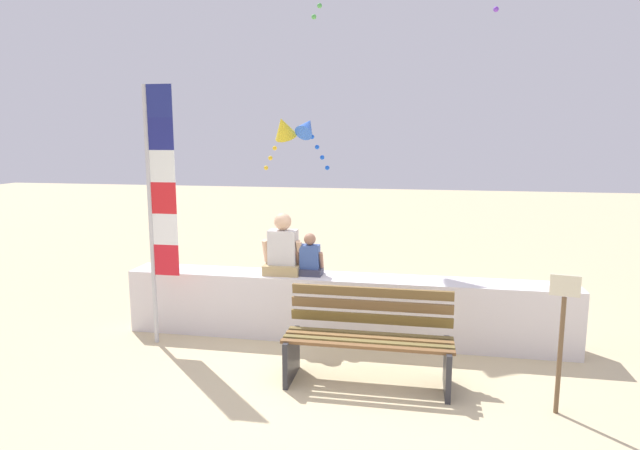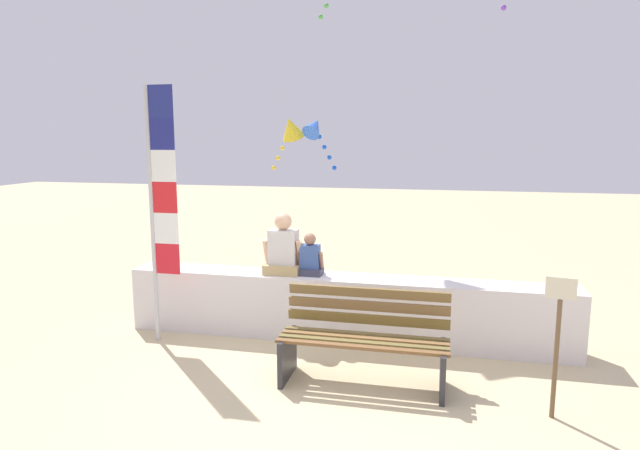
{
  "view_description": "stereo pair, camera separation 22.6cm",
  "coord_description": "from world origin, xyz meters",
  "px_view_note": "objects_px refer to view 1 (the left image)",
  "views": [
    {
      "loc": [
        0.83,
        -4.75,
        2.36
      ],
      "look_at": [
        -0.29,
        1.26,
        1.36
      ],
      "focal_mm": 30.16,
      "sensor_mm": 36.0,
      "label": 1
    },
    {
      "loc": [
        1.05,
        -4.71,
        2.36
      ],
      "look_at": [
        -0.29,
        1.26,
        1.36
      ],
      "focal_mm": 30.16,
      "sensor_mm": 36.0,
      "label": 2
    }
  ],
  "objects_px": {
    "flag_banner": "(158,198)",
    "kite_yellow": "(283,129)",
    "park_bench": "(368,340)",
    "person_adult": "(283,250)",
    "kite_blue": "(308,128)",
    "person_child": "(310,259)",
    "sign_post": "(562,332)"
  },
  "relations": [
    {
      "from": "person_child",
      "to": "sign_post",
      "type": "xyz_separation_m",
      "value": [
        2.46,
        -1.4,
        -0.22
      ]
    },
    {
      "from": "kite_blue",
      "to": "kite_yellow",
      "type": "relative_size",
      "value": 0.99
    },
    {
      "from": "park_bench",
      "to": "person_adult",
      "type": "xyz_separation_m",
      "value": [
        -1.12,
        1.08,
        0.62
      ]
    },
    {
      "from": "park_bench",
      "to": "person_adult",
      "type": "bearing_deg",
      "value": 136.16
    },
    {
      "from": "person_child",
      "to": "kite_yellow",
      "type": "relative_size",
      "value": 0.49
    },
    {
      "from": "park_bench",
      "to": "kite_blue",
      "type": "relative_size",
      "value": 1.62
    },
    {
      "from": "person_adult",
      "to": "sign_post",
      "type": "bearing_deg",
      "value": -26.73
    },
    {
      "from": "person_adult",
      "to": "kite_yellow",
      "type": "xyz_separation_m",
      "value": [
        -0.85,
        3.39,
        1.47
      ]
    },
    {
      "from": "person_child",
      "to": "kite_blue",
      "type": "relative_size",
      "value": 0.5
    },
    {
      "from": "flag_banner",
      "to": "kite_yellow",
      "type": "relative_size",
      "value": 2.88
    },
    {
      "from": "kite_blue",
      "to": "flag_banner",
      "type": "bearing_deg",
      "value": -102.55
    },
    {
      "from": "person_adult",
      "to": "flag_banner",
      "type": "bearing_deg",
      "value": -158.34
    },
    {
      "from": "person_adult",
      "to": "kite_blue",
      "type": "xyz_separation_m",
      "value": [
        -0.42,
        3.45,
        1.48
      ]
    },
    {
      "from": "kite_blue",
      "to": "person_child",
      "type": "bearing_deg",
      "value": -77.89
    },
    {
      "from": "person_child",
      "to": "kite_yellow",
      "type": "height_order",
      "value": "kite_yellow"
    },
    {
      "from": "kite_yellow",
      "to": "sign_post",
      "type": "height_order",
      "value": "kite_yellow"
    },
    {
      "from": "park_bench",
      "to": "person_adult",
      "type": "distance_m",
      "value": 1.68
    },
    {
      "from": "park_bench",
      "to": "flag_banner",
      "type": "height_order",
      "value": "flag_banner"
    },
    {
      "from": "flag_banner",
      "to": "person_adult",
      "type": "bearing_deg",
      "value": 21.66
    },
    {
      "from": "flag_banner",
      "to": "person_child",
      "type": "bearing_deg",
      "value": 17.65
    },
    {
      "from": "person_child",
      "to": "flag_banner",
      "type": "bearing_deg",
      "value": -162.35
    },
    {
      "from": "person_child",
      "to": "sign_post",
      "type": "distance_m",
      "value": 2.84
    },
    {
      "from": "kite_blue",
      "to": "sign_post",
      "type": "bearing_deg",
      "value": -56.59
    },
    {
      "from": "flag_banner",
      "to": "park_bench",
      "type": "bearing_deg",
      "value": -13.05
    },
    {
      "from": "person_adult",
      "to": "person_child",
      "type": "xyz_separation_m",
      "value": [
        0.32,
        0.0,
        -0.09
      ]
    },
    {
      "from": "person_adult",
      "to": "kite_blue",
      "type": "height_order",
      "value": "kite_blue"
    },
    {
      "from": "kite_yellow",
      "to": "park_bench",
      "type": "bearing_deg",
      "value": -66.22
    },
    {
      "from": "kite_yellow",
      "to": "person_adult",
      "type": "bearing_deg",
      "value": -75.98
    },
    {
      "from": "person_child",
      "to": "park_bench",
      "type": "bearing_deg",
      "value": -53.48
    },
    {
      "from": "person_adult",
      "to": "park_bench",
      "type": "bearing_deg",
      "value": -43.84
    },
    {
      "from": "person_child",
      "to": "sign_post",
      "type": "bearing_deg",
      "value": -29.68
    },
    {
      "from": "flag_banner",
      "to": "kite_blue",
      "type": "bearing_deg",
      "value": 77.45
    }
  ]
}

